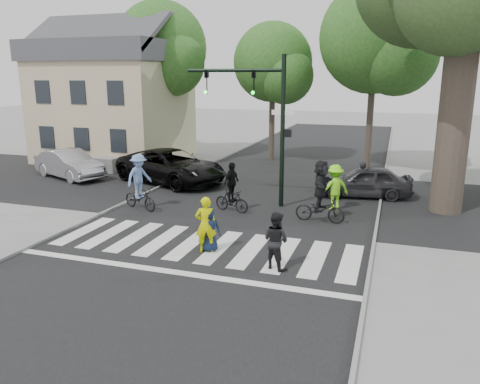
% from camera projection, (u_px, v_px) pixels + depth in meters
% --- Properties ---
extents(ground, '(120.00, 120.00, 0.00)m').
position_uv_depth(ground, '(192.00, 257.00, 13.81)').
color(ground, gray).
rests_on(ground, ground).
extents(road_stem, '(10.00, 70.00, 0.01)m').
position_uv_depth(road_stem, '(244.00, 211.00, 18.41)').
color(road_stem, black).
rests_on(road_stem, ground).
extents(road_cross, '(70.00, 10.00, 0.01)m').
position_uv_depth(road_cross, '(264.00, 194.00, 21.17)').
color(road_cross, black).
rests_on(road_cross, ground).
extents(curb_left, '(0.10, 70.00, 0.10)m').
position_uv_depth(curb_left, '(132.00, 200.00, 19.95)').
color(curb_left, gray).
rests_on(curb_left, ground).
extents(curb_right, '(0.10, 70.00, 0.10)m').
position_uv_depth(curb_right, '(377.00, 223.00, 16.85)').
color(curb_right, gray).
rests_on(curb_right, ground).
extents(crosswalk, '(10.00, 3.85, 0.01)m').
position_uv_depth(crosswalk, '(201.00, 249.00, 14.41)').
color(crosswalk, silver).
rests_on(crosswalk, ground).
extents(traffic_signal, '(4.45, 0.29, 6.00)m').
position_uv_depth(traffic_signal, '(262.00, 109.00, 18.46)').
color(traffic_signal, black).
rests_on(traffic_signal, ground).
extents(bg_tree_0, '(5.46, 5.20, 8.97)m').
position_uv_depth(bg_tree_0, '(100.00, 61.00, 31.27)').
color(bg_tree_0, brown).
rests_on(bg_tree_0, ground).
extents(bg_tree_1, '(6.09, 5.80, 9.80)m').
position_uv_depth(bg_tree_1, '(163.00, 52.00, 29.12)').
color(bg_tree_1, brown).
rests_on(bg_tree_1, ground).
extents(bg_tree_2, '(5.04, 4.80, 8.40)m').
position_uv_depth(bg_tree_2, '(276.00, 66.00, 28.25)').
color(bg_tree_2, brown).
rests_on(bg_tree_2, ground).
extents(bg_tree_3, '(6.30, 6.00, 10.20)m').
position_uv_depth(bg_tree_3, '(381.00, 42.00, 24.86)').
color(bg_tree_3, brown).
rests_on(bg_tree_3, ground).
extents(house, '(8.40, 8.10, 8.82)m').
position_uv_depth(house, '(114.00, 99.00, 29.29)').
color(house, '#BCB989').
rests_on(house, ground).
extents(pedestrian_woman, '(0.74, 0.62, 1.72)m').
position_uv_depth(pedestrian_woman, '(206.00, 225.00, 13.98)').
color(pedestrian_woman, '#CED300').
rests_on(pedestrian_woman, ground).
extents(pedestrian_child, '(0.77, 0.61, 1.38)m').
position_uv_depth(pedestrian_child, '(209.00, 229.00, 14.10)').
color(pedestrian_child, '#101C38').
rests_on(pedestrian_child, ground).
extents(pedestrian_adult, '(0.97, 0.88, 1.62)m').
position_uv_depth(pedestrian_adult, '(276.00, 240.00, 12.79)').
color(pedestrian_adult, black).
rests_on(pedestrian_adult, ground).
extents(cyclist_left, '(1.86, 1.29, 2.22)m').
position_uv_depth(cyclist_left, '(140.00, 186.00, 18.50)').
color(cyclist_left, black).
rests_on(cyclist_left, ground).
extents(cyclist_mid, '(1.56, 0.98, 1.96)m').
position_uv_depth(cyclist_mid, '(232.00, 192.00, 18.20)').
color(cyclist_mid, black).
rests_on(cyclist_mid, ground).
extents(cyclist_right, '(1.82, 1.70, 2.28)m').
position_uv_depth(cyclist_right, '(321.00, 195.00, 16.86)').
color(cyclist_right, black).
rests_on(cyclist_right, ground).
extents(car_suv, '(6.57, 4.70, 1.66)m').
position_uv_depth(car_suv, '(171.00, 166.00, 23.19)').
color(car_suv, black).
rests_on(car_suv, ground).
extents(car_silver, '(4.74, 3.10, 1.48)m').
position_uv_depth(car_silver, '(69.00, 164.00, 24.30)').
color(car_silver, '#A3A3A8').
rests_on(car_silver, ground).
extents(car_grey, '(4.22, 2.21, 1.37)m').
position_uv_depth(car_grey, '(364.00, 182.00, 20.49)').
color(car_grey, '#2C2C30').
rests_on(car_grey, ground).
extents(bystander_hivis, '(1.35, 1.22, 1.82)m').
position_uv_depth(bystander_hivis, '(335.00, 187.00, 18.44)').
color(bystander_hivis, '#87FF1B').
rests_on(bystander_hivis, ground).
extents(bystander_dark, '(0.64, 0.47, 1.63)m').
position_uv_depth(bystander_dark, '(361.00, 180.00, 20.21)').
color(bystander_dark, black).
rests_on(bystander_dark, ground).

